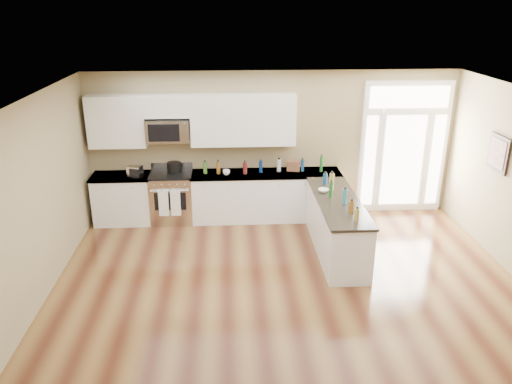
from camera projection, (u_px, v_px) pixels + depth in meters
The scene contains 19 objects.
ground at pixel (299, 335), 6.35m from camera, with size 8.00×8.00×0.00m, color #462213.
room_shell at pixel (304, 212), 5.74m from camera, with size 8.00×8.00×8.00m.
back_cabinet_left at pixel (123, 200), 9.48m from camera, with size 1.10×0.66×0.94m.
back_cabinet_right at pixel (266, 197), 9.62m from camera, with size 2.85×0.66×0.94m.
peninsula_cabinet at pixel (336, 228), 8.33m from camera, with size 0.69×2.32×0.94m.
upper_cabinet_left at pixel (117, 122), 9.08m from camera, with size 1.04×0.33×0.95m, color white.
upper_cabinet_right at pixel (243, 120), 9.20m from camera, with size 1.94×0.33×0.95m, color white.
upper_cabinet_short at pixel (167, 106), 9.03m from camera, with size 0.82×0.33×0.40m, color white.
microwave at pixel (168, 130), 9.15m from camera, with size 0.78×0.41×0.42m.
entry_door at pixel (403, 148), 9.70m from camera, with size 1.70×0.10×2.60m.
wall_art_near at pixel (499, 153), 7.98m from camera, with size 0.05×0.58×0.58m.
kitchen_range at pixel (172, 197), 9.51m from camera, with size 0.79×0.70×1.08m.
stockpot at pixel (174, 167), 9.40m from camera, with size 0.27×0.27×0.21m, color black.
toaster_oven at pixel (135, 171), 9.18m from camera, with size 0.24×0.19×0.21m, color silver.
cardboard_box at pixel (293, 165), 9.53m from camera, with size 0.24×0.18×0.20m, color brown.
bowl_left at pixel (131, 172), 9.40m from camera, with size 0.17×0.17×0.04m, color white.
bowl_peninsula at pixel (323, 190), 8.47m from camera, with size 0.18×0.18×0.05m, color white.
cup_counter at pixel (226, 172), 9.29m from camera, with size 0.13×0.13×0.10m, color white.
counter_bottles at pixel (294, 178), 8.80m from camera, with size 2.39×2.43×0.30m.
Camera 1 is at (-0.85, -5.23, 3.98)m, focal length 35.00 mm.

